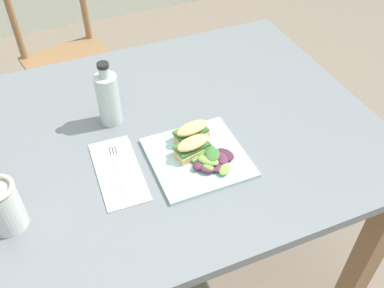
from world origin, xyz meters
TOP-DOWN VIEW (x-y plane):
  - ground_plane at (0.00, 0.00)m, footprint 8.78×8.78m
  - dining_table at (0.12, 0.01)m, footprint 1.17×0.96m
  - chair_wooden_far at (-0.07, 0.98)m, footprint 0.47×0.47m
  - plate_lunch at (0.13, -0.14)m, footprint 0.25×0.25m
  - sandwich_half_front at (0.12, -0.13)m, footprint 0.11×0.07m
  - sandwich_half_back at (0.14, -0.07)m, footprint 0.11×0.07m
  - salad_mixed_greens at (0.15, -0.18)m, footprint 0.14×0.13m
  - napkin_folded at (-0.09, -0.10)m, footprint 0.12×0.26m
  - fork_on_napkin at (-0.09, -0.09)m, footprint 0.03×0.19m
  - bottle_cold_brew at (-0.05, 0.11)m, footprint 0.07×0.07m
  - mason_jar_iced_tea at (-0.37, -0.17)m, footprint 0.09×0.09m

SIDE VIEW (x-z plane):
  - ground_plane at x=0.00m, z-range 0.00..0.00m
  - chair_wooden_far at x=-0.07m, z-range 0.01..0.88m
  - dining_table at x=0.12m, z-range 0.25..0.99m
  - napkin_folded at x=-0.09m, z-range 0.74..0.74m
  - plate_lunch at x=0.13m, z-range 0.74..0.75m
  - fork_on_napkin at x=-0.09m, z-range 0.74..0.75m
  - salad_mixed_greens at x=0.15m, z-range 0.75..0.78m
  - sandwich_half_front at x=0.12m, z-range 0.75..0.81m
  - sandwich_half_back at x=0.14m, z-range 0.75..0.81m
  - mason_jar_iced_tea at x=-0.37m, z-range 0.73..0.87m
  - bottle_cold_brew at x=-0.05m, z-range 0.71..0.92m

